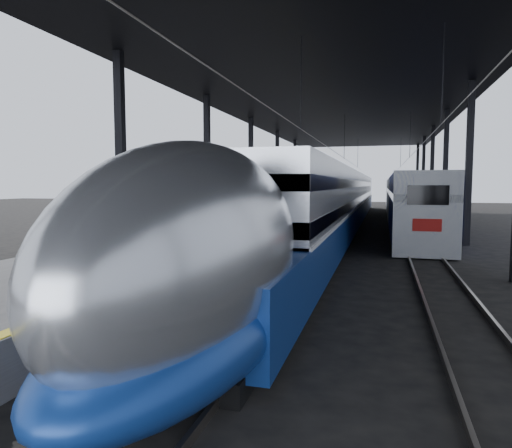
% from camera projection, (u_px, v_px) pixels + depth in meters
% --- Properties ---
extents(ground, '(160.00, 160.00, 0.00)m').
position_uv_depth(ground, '(204.00, 298.00, 13.60)').
color(ground, black).
rests_on(ground, ground).
extents(platform, '(6.00, 80.00, 1.00)m').
position_uv_depth(platform, '(262.00, 224.00, 33.68)').
color(platform, '#4C4C4F').
rests_on(platform, ground).
extents(yellow_strip, '(0.30, 80.00, 0.01)m').
position_uv_depth(yellow_strip, '(299.00, 218.00, 32.89)').
color(yellow_strip, yellow).
rests_on(yellow_strip, platform).
extents(rails, '(6.52, 80.00, 0.16)m').
position_uv_depth(rails, '(373.00, 232.00, 31.58)').
color(rails, slate).
rests_on(rails, ground).
extents(canopy, '(18.00, 75.00, 9.47)m').
position_uv_depth(canopy, '(338.00, 101.00, 31.49)').
color(canopy, black).
rests_on(canopy, ground).
extents(tgv_train, '(2.98, 65.20, 4.28)m').
position_uv_depth(tgv_train, '(341.00, 203.00, 34.55)').
color(tgv_train, '#B3B5BA').
rests_on(tgv_train, ground).
extents(second_train, '(2.92, 56.05, 4.02)m').
position_uv_depth(second_train, '(402.00, 198.00, 46.41)').
color(second_train, navy).
rests_on(second_train, ground).
extents(child, '(0.39, 0.33, 0.92)m').
position_uv_depth(child, '(28.00, 288.00, 8.49)').
color(child, '#4B2D19').
rests_on(child, platform).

